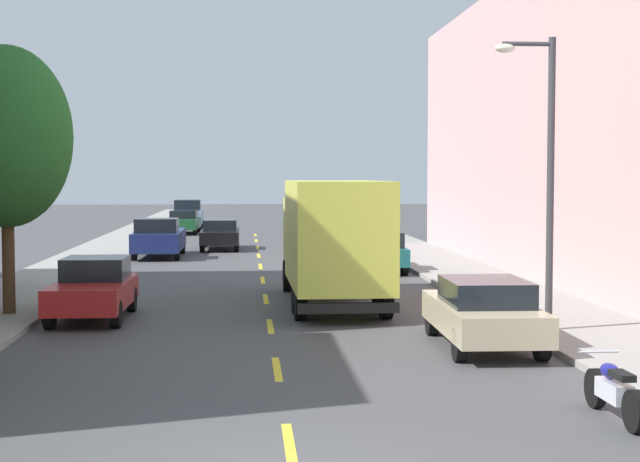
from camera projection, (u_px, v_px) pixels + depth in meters
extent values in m
plane|color=#424244|center=(259.00, 260.00, 40.40)|extent=(160.00, 160.00, 0.00)
cube|color=gray|center=(80.00, 263.00, 37.86)|extent=(3.20, 120.00, 0.14)
cube|color=gray|center=(435.00, 261.00, 38.95)|extent=(3.20, 120.00, 0.14)
cube|color=yellow|center=(290.00, 445.00, 12.53)|extent=(0.14, 2.20, 0.01)
cube|color=yellow|center=(277.00, 369.00, 17.51)|extent=(0.14, 2.20, 0.01)
cube|color=yellow|center=(270.00, 326.00, 22.48)|extent=(0.14, 2.20, 0.01)
cube|color=yellow|center=(266.00, 299.00, 27.46)|extent=(0.14, 2.20, 0.01)
cube|color=yellow|center=(263.00, 280.00, 32.44)|extent=(0.14, 2.20, 0.01)
cube|color=yellow|center=(260.00, 266.00, 37.41)|extent=(0.14, 2.20, 0.01)
cube|color=yellow|center=(259.00, 256.00, 42.39)|extent=(0.14, 2.20, 0.01)
cube|color=yellow|center=(257.00, 247.00, 47.37)|extent=(0.14, 2.20, 0.01)
cube|color=yellow|center=(256.00, 240.00, 52.34)|extent=(0.14, 2.20, 0.01)
cube|color=yellow|center=(255.00, 235.00, 57.32)|extent=(0.14, 2.20, 0.01)
cylinder|color=#47331E|center=(8.00, 259.00, 23.56)|extent=(0.30, 0.30, 2.68)
ellipsoid|color=#235B23|center=(6.00, 136.00, 23.39)|extent=(3.20, 3.20, 4.47)
cylinder|color=#38383D|center=(550.00, 185.00, 20.95)|extent=(0.16, 0.16, 6.40)
cylinder|color=#38383D|center=(528.00, 44.00, 20.73)|extent=(1.10, 0.10, 0.10)
ellipsoid|color=silver|center=(505.00, 48.00, 20.70)|extent=(0.44, 0.28, 0.20)
cube|color=#D8D84C|center=(336.00, 233.00, 25.18)|extent=(2.45, 5.91, 2.74)
cube|color=#D8D84C|center=(322.00, 234.00, 29.27)|extent=(2.32, 1.92, 2.20)
cube|color=black|center=(320.00, 217.00, 30.14)|extent=(2.02, 0.10, 0.97)
cube|color=black|center=(348.00, 308.00, 22.42)|extent=(2.40, 0.18, 0.24)
cylinder|color=black|center=(356.00, 275.00, 29.48)|extent=(0.29, 0.96, 0.96)
cylinder|color=black|center=(288.00, 276.00, 29.30)|extent=(0.29, 0.96, 0.96)
cylinder|color=black|center=(386.00, 300.00, 23.63)|extent=(0.29, 0.96, 0.96)
cylinder|color=black|center=(300.00, 300.00, 23.45)|extent=(0.29, 0.96, 0.96)
cylinder|color=black|center=(379.00, 294.00, 24.72)|extent=(0.29, 0.96, 0.96)
cylinder|color=black|center=(297.00, 295.00, 24.54)|extent=(0.29, 0.96, 0.96)
cube|color=#194C28|center=(184.00, 223.00, 58.56)|extent=(1.91, 4.54, 0.60)
cube|color=black|center=(184.00, 214.00, 58.75)|extent=(1.64, 2.20, 0.50)
cylinder|color=black|center=(168.00, 230.00, 57.01)|extent=(0.24, 0.67, 0.66)
cylinder|color=black|center=(195.00, 230.00, 57.09)|extent=(0.24, 0.67, 0.66)
cylinder|color=black|center=(173.00, 227.00, 60.06)|extent=(0.24, 0.67, 0.66)
cylinder|color=black|center=(199.00, 227.00, 60.14)|extent=(0.24, 0.67, 0.66)
cube|color=tan|center=(483.00, 317.00, 19.71)|extent=(1.90, 4.54, 0.60)
cube|color=black|center=(486.00, 292.00, 19.46)|extent=(1.63, 2.19, 0.50)
cylinder|color=black|center=(502.00, 320.00, 21.30)|extent=(0.23, 0.66, 0.66)
cylinder|color=black|center=(432.00, 320.00, 21.21)|extent=(0.23, 0.66, 0.66)
cylinder|color=black|center=(542.00, 344.00, 18.25)|extent=(0.23, 0.66, 0.66)
cylinder|color=black|center=(460.00, 345.00, 18.16)|extent=(0.23, 0.66, 0.66)
cube|color=#AD1E1E|center=(93.00, 294.00, 23.48)|extent=(1.79, 4.02, 0.62)
cube|color=black|center=(96.00, 268.00, 23.92)|extent=(1.55, 1.70, 0.55)
cylinder|color=black|center=(50.00, 315.00, 22.09)|extent=(0.23, 0.66, 0.66)
cylinder|color=black|center=(116.00, 314.00, 22.19)|extent=(0.23, 0.66, 0.66)
cylinder|color=black|center=(72.00, 299.00, 24.80)|extent=(0.23, 0.66, 0.66)
cylinder|color=black|center=(131.00, 299.00, 24.90)|extent=(0.23, 0.66, 0.66)
cube|color=#195B60|center=(379.00, 254.00, 35.27)|extent=(1.84, 4.04, 0.62)
cube|color=black|center=(381.00, 239.00, 34.76)|extent=(1.57, 1.72, 0.55)
cylinder|color=black|center=(395.00, 259.00, 36.69)|extent=(0.24, 0.67, 0.66)
cylinder|color=black|center=(355.00, 260.00, 36.61)|extent=(0.24, 0.67, 0.66)
cylinder|color=black|center=(405.00, 266.00, 33.97)|extent=(0.24, 0.67, 0.66)
cylinder|color=black|center=(362.00, 266.00, 33.90)|extent=(0.24, 0.67, 0.66)
cube|color=#7A9EC6|center=(188.00, 217.00, 64.83)|extent=(2.04, 4.84, 0.90)
cube|color=black|center=(188.00, 205.00, 64.78)|extent=(1.77, 2.82, 0.70)
cylinder|color=black|center=(174.00, 225.00, 63.15)|extent=(0.23, 0.66, 0.66)
cylinder|color=black|center=(200.00, 224.00, 63.31)|extent=(0.23, 0.66, 0.66)
cylinder|color=black|center=(176.00, 222.00, 66.39)|extent=(0.23, 0.66, 0.66)
cylinder|color=black|center=(202.00, 222.00, 66.56)|extent=(0.23, 0.66, 0.66)
cube|color=navy|center=(159.00, 240.00, 41.81)|extent=(2.00, 5.30, 0.80)
cube|color=black|center=(157.00, 226.00, 40.61)|extent=(1.76, 1.59, 0.60)
cylinder|color=black|center=(134.00, 253.00, 39.97)|extent=(0.22, 0.66, 0.66)
cylinder|color=black|center=(177.00, 252.00, 40.11)|extent=(0.22, 0.66, 0.66)
cylinder|color=black|center=(143.00, 246.00, 43.55)|extent=(0.22, 0.66, 0.66)
cylinder|color=black|center=(183.00, 246.00, 43.69)|extent=(0.22, 0.66, 0.66)
cube|color=#333338|center=(323.00, 220.00, 62.89)|extent=(1.82, 4.70, 0.62)
cube|color=black|center=(323.00, 211.00, 62.48)|extent=(1.60, 2.82, 0.55)
cylinder|color=black|center=(333.00, 223.00, 64.56)|extent=(0.22, 0.66, 0.66)
cylinder|color=black|center=(309.00, 224.00, 64.43)|extent=(0.22, 0.66, 0.66)
cylinder|color=black|center=(337.00, 226.00, 61.38)|extent=(0.22, 0.66, 0.66)
cylinder|color=black|center=(312.00, 226.00, 61.25)|extent=(0.22, 0.66, 0.66)
cube|color=orange|center=(331.00, 225.00, 54.71)|extent=(2.09, 5.33, 0.80)
cube|color=black|center=(329.00, 212.00, 55.83)|extent=(1.79, 1.62, 0.60)
cylinder|color=black|center=(343.00, 230.00, 56.61)|extent=(0.23, 0.66, 0.66)
cylinder|color=black|center=(313.00, 230.00, 56.44)|extent=(0.23, 0.66, 0.66)
cylinder|color=black|center=(351.00, 234.00, 53.02)|extent=(0.23, 0.66, 0.66)
cylinder|color=black|center=(319.00, 234.00, 52.86)|extent=(0.23, 0.66, 0.66)
cube|color=black|center=(220.00, 236.00, 46.05)|extent=(1.80, 4.50, 0.60)
cube|color=black|center=(220.00, 225.00, 46.24)|extent=(1.58, 2.16, 0.50)
cylinder|color=black|center=(202.00, 245.00, 44.48)|extent=(0.22, 0.66, 0.66)
cylinder|color=black|center=(236.00, 245.00, 44.60)|extent=(0.22, 0.66, 0.66)
cylinder|color=black|center=(205.00, 240.00, 47.53)|extent=(0.22, 0.66, 0.66)
cylinder|color=black|center=(237.00, 240.00, 47.65)|extent=(0.22, 0.66, 0.66)
cylinder|color=black|center=(595.00, 388.00, 14.57)|extent=(0.15, 0.60, 0.60)
cylinder|color=black|center=(635.00, 411.00, 13.13)|extent=(0.15, 0.60, 0.60)
cube|color=silver|center=(614.00, 391.00, 13.84)|extent=(0.29, 0.82, 0.28)
ellipsoid|color=navy|center=(610.00, 371.00, 14.00)|extent=(0.24, 0.48, 0.22)
cube|color=black|center=(622.00, 376.00, 13.56)|extent=(0.23, 0.52, 0.10)
cylinder|color=silver|center=(599.00, 352.00, 14.42)|extent=(0.62, 0.04, 0.03)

